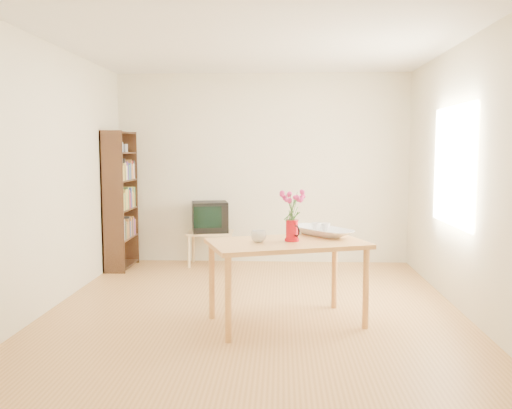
{
  "coord_description": "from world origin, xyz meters",
  "views": [
    {
      "loc": [
        0.26,
        -5.22,
        1.56
      ],
      "look_at": [
        0.0,
        0.3,
        1.0
      ],
      "focal_mm": 38.0,
      "sensor_mm": 36.0,
      "label": 1
    }
  ],
  "objects_px": {
    "pitcher": "(292,231)",
    "bowl": "(321,212)",
    "television": "(210,216)",
    "mug": "(259,236)",
    "table": "(287,251)"
  },
  "relations": [
    {
      "from": "pitcher",
      "to": "mug",
      "type": "bearing_deg",
      "value": 161.78
    },
    {
      "from": "pitcher",
      "to": "television",
      "type": "bearing_deg",
      "value": 82.43
    },
    {
      "from": "bowl",
      "to": "table",
      "type": "bearing_deg",
      "value": -133.99
    },
    {
      "from": "mug",
      "to": "pitcher",
      "type": "bearing_deg",
      "value": 143.52
    },
    {
      "from": "television",
      "to": "mug",
      "type": "bearing_deg",
      "value": -84.44
    },
    {
      "from": "pitcher",
      "to": "bowl",
      "type": "bearing_deg",
      "value": 18.18
    },
    {
      "from": "pitcher",
      "to": "mug",
      "type": "xyz_separation_m",
      "value": [
        -0.3,
        -0.07,
        -0.04
      ]
    },
    {
      "from": "table",
      "to": "television",
      "type": "relative_size",
      "value": 2.84
    },
    {
      "from": "table",
      "to": "television",
      "type": "height_order",
      "value": "television"
    },
    {
      "from": "table",
      "to": "pitcher",
      "type": "relative_size",
      "value": 7.82
    },
    {
      "from": "bowl",
      "to": "pitcher",
      "type": "bearing_deg",
      "value": -130.77
    },
    {
      "from": "pitcher",
      "to": "bowl",
      "type": "distance_m",
      "value": 0.45
    },
    {
      "from": "table",
      "to": "bowl",
      "type": "distance_m",
      "value": 0.56
    },
    {
      "from": "mug",
      "to": "bowl",
      "type": "distance_m",
      "value": 0.72
    },
    {
      "from": "pitcher",
      "to": "television",
      "type": "xyz_separation_m",
      "value": [
        -1.06,
        2.43,
        -0.17
      ]
    }
  ]
}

